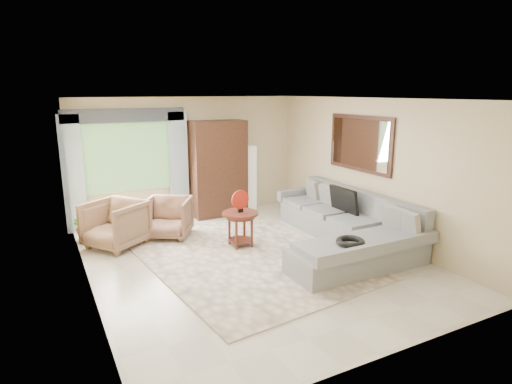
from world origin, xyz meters
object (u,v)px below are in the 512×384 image
tv_screen (344,200)px  armchair_left (115,224)px  potted_plant (86,225)px  sectional_sofa (345,231)px  coffee_table (240,229)px  floor_lamp (250,178)px  armchair_right (168,218)px  armoire (218,169)px

tv_screen → armchair_left: 4.19m
potted_plant → sectional_sofa: bearing=-31.0°
tv_screen → armchair_left: (-3.93, 1.43, -0.30)m
tv_screen → sectional_sofa: bearing=-122.9°
armchair_left → sectional_sofa: bearing=28.6°
tv_screen → coffee_table: bearing=168.2°
armchair_left → floor_lamp: bearing=74.4°
floor_lamp → armchair_left: bearing=-161.0°
armchair_right → armoire: armoire is taller
armchair_right → coffee_table: bearing=-16.9°
tv_screen → floor_lamp: floor_lamp is taller
coffee_table → armoire: bearing=77.6°
armoire → armchair_right: bearing=-146.3°
sectional_sofa → coffee_table: size_ratio=5.40×
coffee_table → armchair_left: size_ratio=0.69×
coffee_table → armchair_left: bearing=152.5°
tv_screen → armchair_right: size_ratio=0.89×
sectional_sofa → armoire: bearing=113.1°
tv_screen → armchair_right: bearing=152.8°
potted_plant → armchair_right: bearing=-20.6°
potted_plant → tv_screen: bearing=-25.1°
sectional_sofa → floor_lamp: floor_lamp is taller
armoire → floor_lamp: (0.80, 0.06, -0.30)m
armoire → floor_lamp: size_ratio=1.40×
tv_screen → floor_lamp: size_ratio=0.49×
armchair_right → armoire: size_ratio=0.40×
tv_screen → armchair_left: tv_screen is taller
armchair_right → tv_screen: bearing=4.0°
sectional_sofa → armoire: size_ratio=1.65×
tv_screen → potted_plant: (-4.35, 2.04, -0.43)m
armchair_left → armoire: 2.72m
potted_plant → floor_lamp: bearing=7.8°
tv_screen → potted_plant: size_ratio=1.28×
coffee_table → armoire: (0.46, 2.07, 0.71)m
armoire → floor_lamp: bearing=4.3°
coffee_table → armchair_right: (-0.99, 1.11, 0.04)m
sectional_sofa → armchair_right: size_ratio=4.15×
tv_screen → armoire: armoire is taller
tv_screen → armchair_right: (-2.95, 1.52, -0.34)m
armchair_left → armoire: size_ratio=0.44×
coffee_table → armchair_left: 2.22m
armchair_right → armoire: (1.45, 0.97, 0.67)m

